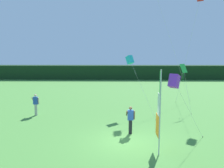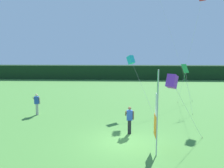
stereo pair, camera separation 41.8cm
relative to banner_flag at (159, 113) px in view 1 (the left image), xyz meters
name	(u,v)px [view 1 (the left image)]	position (x,y,z in m)	size (l,w,h in m)	color
ground_plane	(126,141)	(-1.59, 1.44, -2.07)	(120.00, 120.00, 0.00)	#478438
distant_treeline	(118,72)	(-1.59, 30.27, -0.86)	(80.00, 2.40, 2.42)	black
banner_flag	(159,113)	(0.00, 0.00, 0.00)	(0.06, 1.03, 4.32)	#B7B7BC
person_near_banner	(36,104)	(-8.54, 6.82, -1.14)	(0.55, 0.48, 1.73)	#B7B2A3
person_mid_field	(130,119)	(-1.23, 2.73, -1.14)	(0.55, 0.48, 1.75)	black
kite_green_diamond_2	(184,70)	(3.64, 8.50, 1.44)	(0.80, 1.62, 4.02)	brown
kite_purple_box_3	(174,81)	(0.74, 0.10, 1.62)	(2.74, 2.44, 4.09)	brown
kite_cyan_box_5	(130,60)	(-0.95, 8.48, 2.30)	(2.22, 3.33, 4.78)	brown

